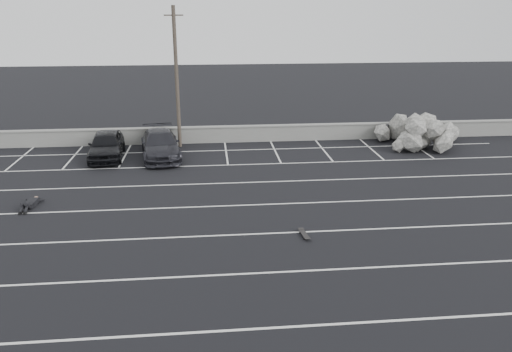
{
  "coord_description": "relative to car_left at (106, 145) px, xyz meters",
  "views": [
    {
      "loc": [
        -0.01,
        -17.54,
        8.4
      ],
      "look_at": [
        2.09,
        4.05,
        1.0
      ],
      "focal_mm": 35.0,
      "sensor_mm": 36.0,
      "label": 1
    }
  ],
  "objects": [
    {
      "name": "car_left",
      "position": [
        0.0,
        0.0,
        0.0
      ],
      "size": [
        2.2,
        4.72,
        1.56
      ],
      "primitive_type": "imported",
      "rotation": [
        0.0,
        0.0,
        0.08
      ],
      "color": "black",
      "rests_on": "ground"
    },
    {
      "name": "ground",
      "position": [
        5.95,
        -11.09,
        -0.78
      ],
      "size": [
        120.0,
        120.0,
        0.0
      ],
      "primitive_type": "plane",
      "color": "black",
      "rests_on": "ground"
    },
    {
      "name": "seawall",
      "position": [
        5.95,
        2.91,
        -0.23
      ],
      "size": [
        50.0,
        0.45,
        1.06
      ],
      "color": "gray",
      "rests_on": "ground"
    },
    {
      "name": "person",
      "position": [
        -2.0,
        -7.12,
        -0.56
      ],
      "size": [
        1.14,
        2.32,
        0.44
      ],
      "primitive_type": null,
      "rotation": [
        0.0,
        0.0,
        -0.06
      ],
      "color": "black",
      "rests_on": "ground"
    },
    {
      "name": "skateboard",
      "position": [
        9.48,
        -11.46,
        -0.7
      ],
      "size": [
        0.3,
        0.86,
        0.1
      ],
      "rotation": [
        0.0,
        0.0,
        0.11
      ],
      "color": "black",
      "rests_on": "ground"
    },
    {
      "name": "utility_pole",
      "position": [
        4.11,
        2.11,
        3.51
      ],
      "size": [
        1.13,
        0.23,
        8.47
      ],
      "color": "#4C4238",
      "rests_on": "ground"
    },
    {
      "name": "car_right",
      "position": [
        3.1,
        -0.13,
        -0.02
      ],
      "size": [
        2.87,
        5.49,
        1.52
      ],
      "primitive_type": "imported",
      "rotation": [
        0.0,
        0.0,
        0.15
      ],
      "color": "#222227",
      "rests_on": "ground"
    },
    {
      "name": "stall_lines",
      "position": [
        5.86,
        -6.68,
        -0.78
      ],
      "size": [
        36.0,
        20.05,
        0.01
      ],
      "color": "silver",
      "rests_on": "ground"
    },
    {
      "name": "riprap_pile",
      "position": [
        19.0,
        0.49,
        -0.22
      ],
      "size": [
        5.65,
        4.76,
        1.31
      ],
      "color": "#ACAAA1",
      "rests_on": "ground"
    },
    {
      "name": "trash_bin",
      "position": [
        17.41,
        2.51,
        -0.26
      ],
      "size": [
        0.78,
        0.78,
        1.02
      ],
      "rotation": [
        0.0,
        0.0,
        0.18
      ],
      "color": "#262628",
      "rests_on": "ground"
    }
  ]
}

